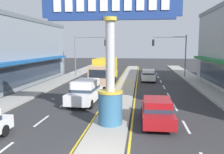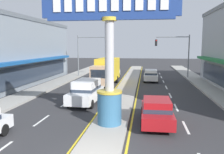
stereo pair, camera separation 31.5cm
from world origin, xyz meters
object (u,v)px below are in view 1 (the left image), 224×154
traffic_light_right_side (173,49)px  sedan_near_left_lane (148,75)px  traffic_light_left_side (87,49)px  box_truck_near_right_lane (104,71)px  sedan_far_right_lane (157,111)px  district_sign (110,59)px  storefront_left (3,52)px  suv_kerb_right (85,92)px  suv_far_left_oncoming (109,72)px

traffic_light_right_side → sedan_near_left_lane: 6.15m
traffic_light_left_side → box_truck_near_right_lane: bearing=-61.2°
traffic_light_left_side → sedan_far_right_lane: bearing=-66.1°
traffic_light_left_side → district_sign: bearing=-73.4°
sedan_far_right_lane → storefront_left: bearing=145.1°
district_sign → suv_kerb_right: 6.45m
storefront_left → traffic_light_right_side: storefront_left is taller
storefront_left → box_truck_near_right_lane: 12.04m
sedan_near_left_lane → sedan_far_right_lane: bearing=-90.0°
traffic_light_left_side → sedan_near_left_lane: bearing=-18.7°
sedan_near_left_lane → traffic_light_right_side: bearing=45.1°
traffic_light_right_side → box_truck_near_right_lane: size_ratio=0.89×
traffic_light_right_side → suv_kerb_right: 19.16m
storefront_left → sedan_near_left_lane: 18.15m
traffic_light_right_side → suv_far_left_oncoming: bearing=-166.2°
sedan_near_left_lane → suv_far_left_oncoming: size_ratio=0.94×
suv_kerb_right → traffic_light_left_side: bearing=102.6°
box_truck_near_right_lane → sedan_far_right_lane: box_truck_near_right_lane is taller
district_sign → storefront_left: size_ratio=0.33×
sedan_far_right_lane → suv_kerb_right: (-5.41, 4.31, 0.20)m
district_sign → suv_kerb_right: size_ratio=1.63×
traffic_light_right_side → sedan_near_left_lane: traffic_light_right_side is taller
district_sign → box_truck_near_right_lane: size_ratio=1.10×
storefront_left → traffic_light_right_side: 22.51m
traffic_light_left_side → traffic_light_right_side: (12.59, 0.55, 0.00)m
box_truck_near_right_lane → sedan_near_left_lane: 6.51m
sedan_near_left_lane → box_truck_near_right_lane: bearing=-146.1°
sedan_far_right_lane → district_sign: bearing=-163.9°
box_truck_near_right_lane → suv_kerb_right: size_ratio=1.49×
sedan_far_right_lane → suv_kerb_right: size_ratio=0.92×
district_sign → sedan_near_left_lane: bearing=81.5°
traffic_light_left_side → suv_far_left_oncoming: traffic_light_left_side is taller
suv_kerb_right → sedan_far_right_lane: bearing=-38.5°
suv_far_left_oncoming → storefront_left: bearing=-149.5°
traffic_light_right_side → sedan_far_right_lane: traffic_light_right_side is taller
traffic_light_right_side → suv_kerb_right: size_ratio=1.32×
district_sign → suv_far_left_oncoming: size_ratio=1.66×
district_sign → storefront_left: 19.10m
suv_kerb_right → storefront_left: bearing=147.0°
box_truck_near_right_lane → sedan_near_left_lane: size_ratio=1.61×
suv_kerb_right → district_sign: bearing=-62.0°
box_truck_near_right_lane → district_sign: bearing=-79.7°
storefront_left → suv_far_left_oncoming: size_ratio=5.11×
sedan_far_right_lane → suv_far_left_oncoming: bearing=106.2°
box_truck_near_right_lane → sedan_far_right_lane: 14.74m
district_sign → suv_far_left_oncoming: bearing=97.9°
storefront_left → traffic_light_left_side: (8.03, 8.50, 0.31)m
district_sign → suv_kerb_right: (-2.71, 5.09, -2.90)m
district_sign → box_truck_near_right_lane: district_sign is taller
traffic_light_left_side → traffic_light_right_side: size_ratio=1.00×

